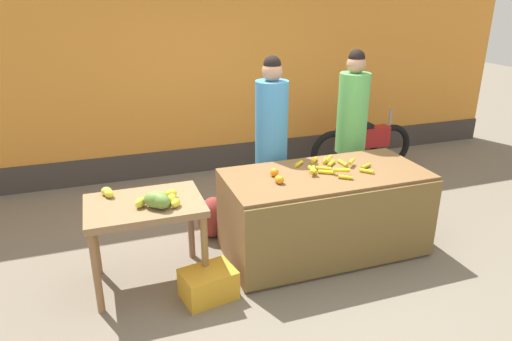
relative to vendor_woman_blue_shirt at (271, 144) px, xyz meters
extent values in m
plane|color=#756B5B|center=(-0.13, -0.70, -0.94)|extent=(24.00, 24.00, 0.00)
cube|color=orange|center=(-0.13, 1.95, 0.69)|extent=(9.34, 0.20, 3.25)
cube|color=#3F3833|center=(-0.13, 1.84, -0.76)|extent=(9.34, 0.04, 0.36)
cube|color=brown|center=(0.29, -0.70, -0.52)|extent=(1.93, 0.90, 0.84)
cube|color=brown|center=(0.29, -1.17, -0.52)|extent=(1.93, 0.03, 0.78)
cube|color=olive|center=(-1.41, -0.70, -0.18)|extent=(0.98, 0.69, 0.06)
cylinder|color=olive|center=(-1.85, -1.00, -0.57)|extent=(0.06, 0.06, 0.73)
cylinder|color=olive|center=(-0.98, -1.00, -0.57)|extent=(0.06, 0.06, 0.73)
cylinder|color=olive|center=(-1.85, -0.41, -0.57)|extent=(0.06, 0.06, 0.73)
cylinder|color=#8A6550|center=(-0.98, -0.41, -0.57)|extent=(0.06, 0.06, 0.73)
cylinder|color=gold|center=(0.55, -0.56, -0.08)|extent=(0.04, 0.15, 0.04)
cylinder|color=gold|center=(0.12, -0.44, -0.08)|extent=(0.13, 0.12, 0.04)
cylinder|color=gold|center=(0.41, -0.44, -0.08)|extent=(0.10, 0.13, 0.04)
cylinder|color=gold|center=(0.65, -0.83, -0.08)|extent=(0.12, 0.12, 0.04)
cylinder|color=gold|center=(0.30, -0.64, -0.08)|extent=(0.14, 0.11, 0.04)
cylinder|color=gold|center=(0.71, -0.72, -0.08)|extent=(0.14, 0.09, 0.04)
cylinder|color=yellow|center=(0.32, -0.39, -0.08)|extent=(0.11, 0.11, 0.04)
cylinder|color=gold|center=(0.43, -0.54, -0.08)|extent=(0.13, 0.13, 0.04)
cylinder|color=gold|center=(0.28, -0.73, -0.08)|extent=(0.15, 0.11, 0.04)
cylinder|color=gold|center=(0.39, -0.90, -0.08)|extent=(0.12, 0.11, 0.04)
cylinder|color=gold|center=(0.15, -0.70, -0.05)|extent=(0.04, 0.14, 0.04)
cylinder|color=gold|center=(0.43, -0.47, -0.05)|extent=(0.13, 0.13, 0.04)
cylinder|color=gold|center=(0.60, -0.63, -0.05)|extent=(0.11, 0.11, 0.04)
cylinder|color=yellow|center=(0.15, -0.70, -0.05)|extent=(0.11, 0.14, 0.04)
cylinder|color=yellow|center=(0.40, -0.80, -0.05)|extent=(0.16, 0.09, 0.04)
sphere|color=orange|center=(-0.21, -0.63, -0.06)|extent=(0.08, 0.08, 0.08)
sphere|color=orange|center=(-0.23, -0.81, -0.06)|extent=(0.07, 0.07, 0.07)
sphere|color=orange|center=(-0.23, -0.78, -0.07)|extent=(0.07, 0.07, 0.07)
ellipsoid|color=yellow|center=(-1.18, -0.69, -0.11)|extent=(0.10, 0.07, 0.08)
ellipsoid|color=yellow|center=(-1.20, -0.79, -0.11)|extent=(0.12, 0.13, 0.08)
ellipsoid|color=yellow|center=(-1.17, -0.88, -0.12)|extent=(0.12, 0.13, 0.07)
ellipsoid|color=yellow|center=(-1.68, -0.50, -0.11)|extent=(0.11, 0.13, 0.07)
ellipsoid|color=yellow|center=(-1.45, -0.79, -0.11)|extent=(0.13, 0.13, 0.08)
ellipsoid|color=#D8CC4B|center=(-1.70, -0.44, -0.11)|extent=(0.12, 0.11, 0.07)
ellipsoid|color=olive|center=(-1.32, -0.84, -0.08)|extent=(0.26, 0.23, 0.14)
ellipsoid|color=olive|center=(-1.30, -0.85, -0.08)|extent=(0.22, 0.26, 0.14)
cylinder|color=#33333D|center=(0.00, 0.00, -0.58)|extent=(0.29, 0.29, 0.72)
cylinder|color=#3F8CCC|center=(0.00, 0.00, 0.23)|extent=(0.34, 0.34, 0.88)
sphere|color=tan|center=(0.00, 0.00, 0.76)|extent=(0.21, 0.21, 0.21)
sphere|color=black|center=(0.00, 0.00, 0.83)|extent=(0.18, 0.18, 0.18)
cylinder|color=#33333D|center=(1.00, 0.07, -0.57)|extent=(0.29, 0.29, 0.73)
cylinder|color=#59B259|center=(1.00, 0.07, 0.23)|extent=(0.34, 0.34, 0.89)
sphere|color=tan|center=(1.00, 0.07, 0.77)|extent=(0.21, 0.21, 0.21)
sphere|color=black|center=(1.00, 0.07, 0.84)|extent=(0.18, 0.18, 0.18)
torus|color=black|center=(2.29, 1.10, -0.61)|extent=(0.65, 0.09, 0.65)
torus|color=black|center=(1.34, 1.10, -0.61)|extent=(0.65, 0.09, 0.65)
cube|color=#A51919|center=(1.81, 1.10, -0.43)|extent=(0.80, 0.18, 0.28)
cube|color=black|center=(1.71, 1.10, -0.27)|extent=(0.44, 0.16, 0.08)
cylinder|color=gray|center=(2.24, 1.10, -0.26)|extent=(0.04, 0.04, 0.40)
cube|color=gold|center=(-0.98, -1.09, -0.81)|extent=(0.49, 0.40, 0.26)
ellipsoid|color=maroon|center=(-0.68, -0.07, -0.72)|extent=(0.47, 0.45, 0.44)
camera|label=1|loc=(-1.69, -4.37, 1.52)|focal=32.67mm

